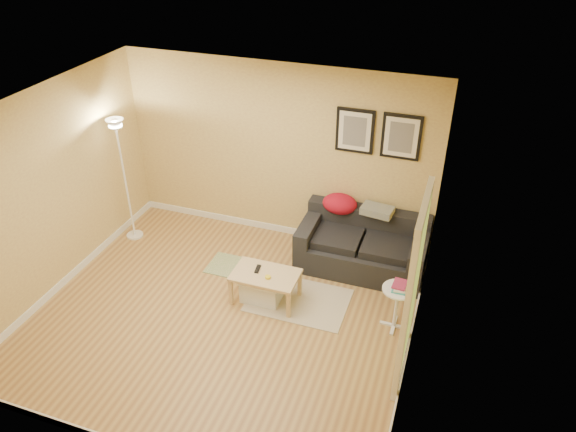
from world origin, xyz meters
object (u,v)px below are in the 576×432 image
(sofa, at_px, (362,244))
(book_stack, at_px, (400,286))
(storage_bin, at_px, (262,289))
(side_table, at_px, (396,308))
(coffee_table, at_px, (266,287))
(floor_lamp, at_px, (126,184))

(sofa, bearing_deg, book_stack, -57.59)
(storage_bin, relative_size, book_stack, 2.24)
(storage_bin, relative_size, side_table, 0.88)
(sofa, xyz_separation_m, coffee_table, (-0.99, -1.09, -0.17))
(floor_lamp, bearing_deg, book_stack, -9.24)
(sofa, distance_m, book_stack, 1.24)
(coffee_table, height_order, book_stack, book_stack)
(storage_bin, height_order, side_table, side_table)
(storage_bin, distance_m, side_table, 1.68)
(sofa, relative_size, storage_bin, 3.35)
(coffee_table, distance_m, book_stack, 1.69)
(sofa, height_order, coffee_table, sofa)
(sofa, height_order, side_table, sofa)
(side_table, bearing_deg, storage_bin, -178.58)
(side_table, bearing_deg, coffee_table, -178.40)
(side_table, height_order, floor_lamp, floor_lamp)
(coffee_table, bearing_deg, sofa, 56.00)
(coffee_table, height_order, storage_bin, coffee_table)
(side_table, bearing_deg, floor_lamp, 170.56)
(coffee_table, bearing_deg, floor_lamp, 171.62)
(book_stack, bearing_deg, sofa, 119.74)
(side_table, relative_size, floor_lamp, 0.31)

